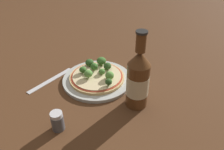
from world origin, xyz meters
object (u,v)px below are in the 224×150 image
Objects in this scene: pizza at (98,77)px; fork at (51,80)px; beer_bottle at (138,80)px; pepper_shaker at (57,121)px.

pizza reaches higher than fork.
beer_bottle is 0.26m from pepper_shaker.
beer_bottle is (0.16, -0.08, 0.08)m from pizza.
beer_bottle is 4.19× the size of pepper_shaker.
pepper_shaker reaches higher than fork.
beer_bottle is at bearing 42.82° from pepper_shaker.
pizza is 0.19m from beer_bottle.
pizza is at bearing 154.74° from beer_bottle.
fork is (-0.17, -0.05, -0.02)m from pizza.
beer_bottle reaches higher than pepper_shaker.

